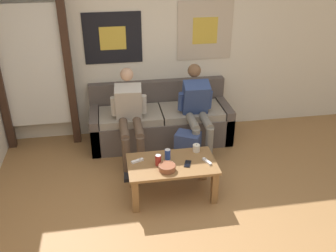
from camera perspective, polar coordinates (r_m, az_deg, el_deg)
ground_plane at (r=3.90m, az=2.66°, el=-16.68°), size 18.00×18.00×0.00m
wall_back at (r=5.35m, az=-2.41°, el=11.93°), size 10.00×0.07×2.55m
door_frame at (r=5.21m, az=-19.99°, el=8.98°), size 1.00×0.10×2.15m
couch at (r=5.38m, az=-1.16°, el=0.65°), size 1.97×0.73×0.80m
coffee_table at (r=4.23m, az=0.60°, el=-6.57°), size 0.99×0.57×0.43m
person_seated_adult at (r=4.82m, az=-5.84°, el=1.77°), size 0.47×0.91×1.18m
person_seated_teen at (r=4.98m, az=4.46°, el=2.75°), size 0.47×0.86×1.17m
backpack at (r=4.84m, az=2.98°, el=-3.63°), size 0.37×0.34×0.45m
ceramic_bowl at (r=4.05m, az=-0.14°, el=-6.30°), size 0.19×0.19×0.07m
pillar_candle at (r=4.38m, az=4.34°, el=-3.37°), size 0.08×0.08×0.10m
drink_can_blue at (r=4.22m, az=-0.06°, el=-4.34°), size 0.07×0.07×0.12m
drink_can_red at (r=4.12m, az=-1.50°, el=-5.22°), size 0.07×0.07×0.12m
game_controller_near_left at (r=4.21m, az=5.96°, el=-5.38°), size 0.08×0.15×0.03m
game_controller_near_right at (r=4.21m, az=-4.69°, el=-5.31°), size 0.15×0.09×0.03m
cell_phone at (r=4.17m, az=3.01°, el=-5.76°), size 0.11×0.15×0.01m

